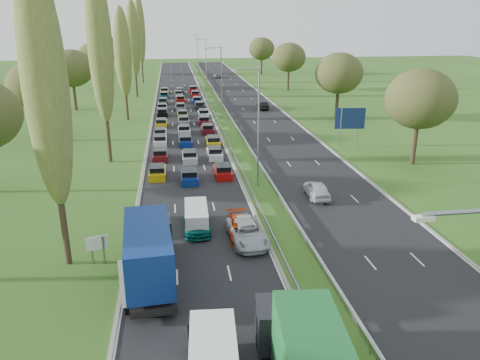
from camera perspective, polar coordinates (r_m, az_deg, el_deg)
ground at (r=83.59m, az=-2.37°, el=7.79°), size 260.00×260.00×0.00m
near_carriageway at (r=85.65m, az=-7.08°, el=7.93°), size 10.50×215.00×0.04m
far_carriageway at (r=86.93m, az=1.94°, el=8.23°), size 10.50×215.00×0.04m
central_reservation at (r=85.93m, az=-2.55°, el=8.47°), size 2.36×215.00×0.32m
lamp_columns at (r=80.66m, az=-2.28°, el=11.70°), size 0.18×140.18×12.00m
poplar_row at (r=70.29m, az=-15.03°, el=15.25°), size 2.80×127.80×22.44m
woodland_left at (r=67.30m, az=-24.23°, el=10.07°), size 8.00×166.00×11.10m
woodland_right at (r=74.16m, az=14.17°, el=11.82°), size 8.00×153.00×11.10m
traffic_queue_fill at (r=80.59m, az=-7.01°, el=7.56°), size 8.97×68.79×0.80m
near_car_2 at (r=38.92m, az=-10.79°, el=-4.90°), size 2.23×4.78×1.32m
near_car_7 at (r=38.24m, az=-5.26°, el=-4.91°), size 2.25×5.29×1.52m
near_car_10 at (r=35.94m, az=0.87°, el=-6.43°), size 2.97×5.72×1.54m
near_car_11 at (r=36.89m, az=0.08°, el=-5.86°), size 2.00×4.85×1.40m
near_car_12 at (r=36.72m, az=0.74°, el=-5.83°), size 2.18×4.72×1.57m
far_car_0 at (r=45.39m, az=9.34°, el=-1.12°), size 2.04×4.71×1.58m
far_car_1 at (r=90.03m, az=2.80°, el=9.06°), size 1.64×4.36×1.42m
far_car_2 at (r=140.45m, az=-2.76°, el=12.62°), size 2.23×4.75×1.32m
blue_lorry at (r=30.83m, az=-10.98°, el=-8.52°), size 2.76×9.95×4.20m
white_van_rear at (r=38.56m, az=-5.36°, el=-4.42°), size 1.81×4.62×1.86m
info_sign at (r=34.13m, az=-17.02°, el=-7.70°), size 1.48×0.46×2.10m
direction_sign at (r=64.16m, az=13.26°, el=7.12°), size 3.99×0.54×5.20m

